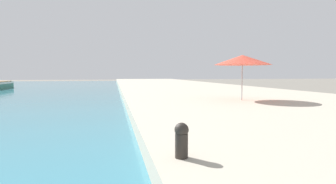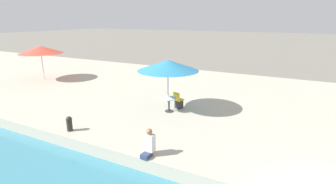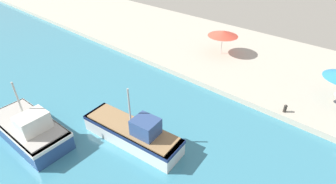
# 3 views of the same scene
# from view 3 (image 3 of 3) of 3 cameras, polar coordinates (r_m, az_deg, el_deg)

# --- Properties ---
(quay_promenade) EXTENTS (16.00, 90.00, 0.54)m
(quay_promenade) POSITION_cam_3_polar(r_m,az_deg,el_deg) (42.08, -8.86, 15.05)
(quay_promenade) COLOR #BCB29E
(quay_promenade) RESTS_ON ground_plane
(fishing_boat_mid) EXTENTS (2.92, 7.52, 4.30)m
(fishing_boat_mid) POSITION_cam_3_polar(r_m,az_deg,el_deg) (18.07, -7.59, -8.72)
(fishing_boat_mid) COLOR silver
(fishing_boat_mid) RESTS_ON water_basin
(fishing_boat_far) EXTENTS (3.08, 6.70, 4.58)m
(fishing_boat_far) POSITION_cam_3_polar(r_m,az_deg,el_deg) (20.45, -27.90, -7.11)
(fishing_boat_far) COLOR navy
(fishing_boat_far) RESTS_ON water_basin
(cafe_umbrella_white) EXTENTS (3.27, 3.27, 2.63)m
(cafe_umbrella_white) POSITION_cam_3_polar(r_m,az_deg,el_deg) (29.46, 11.91, 12.41)
(cafe_umbrella_white) COLOR #B7B7B7
(cafe_umbrella_white) RESTS_ON quay_promenade
(mooring_bollard) EXTENTS (0.26, 0.26, 0.65)m
(mooring_bollard) POSITION_cam_3_polar(r_m,az_deg,el_deg) (22.02, 24.16, -3.22)
(mooring_bollard) COLOR #2D2823
(mooring_bollard) RESTS_ON quay_promenade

